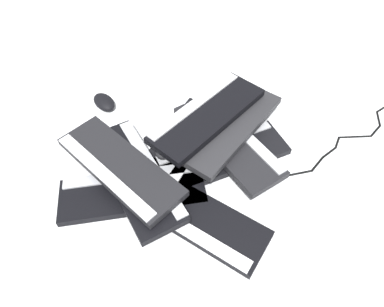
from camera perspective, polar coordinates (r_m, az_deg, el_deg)
The scene contains 15 objects.
ground_plane at distance 1.17m, azimuth 0.91°, elevation 0.68°, with size 3.20×3.20×0.00m, color white.
keyboard_0 at distance 1.07m, azimuth -9.84°, elevation -6.31°, with size 0.46×0.23×0.03m.
keyboard_1 at distance 1.01m, azimuth 0.27°, elevation -10.36°, with size 0.38×0.44×0.03m.
keyboard_2 at distance 1.14m, azimuth 5.07°, elevation -0.32°, with size 0.45×0.18×0.03m.
keyboard_3 at distance 1.17m, azimuth -1.98°, elevation 1.40°, with size 0.42×0.41×0.03m.
keyboard_4 at distance 1.07m, azimuth -9.42°, elevation -3.54°, with size 0.22×0.46×0.03m.
keyboard_5 at distance 1.15m, azimuth 6.00°, elevation 2.28°, with size 0.25×0.46×0.03m.
keyboard_6 at distance 1.06m, azimuth -12.09°, elevation -2.14°, with size 0.33×0.46×0.03m.
keyboard_7 at distance 1.15m, azimuth 6.27°, elevation 4.55°, with size 0.45×0.36×0.03m.
keyboard_8 at distance 1.14m, azimuth 2.57°, elevation 6.54°, with size 0.46×0.34×0.03m.
mouse_0 at distance 1.12m, azimuth -4.10°, elevation 1.16°, with size 0.11×0.07×0.04m, color black.
mouse_1 at distance 1.14m, azimuth -1.90°, elevation 2.30°, with size 0.11×0.07×0.04m, color #B7B7BC.
mouse_2 at distance 1.15m, azimuth -0.20°, elevation 3.07°, with size 0.11×0.07×0.04m, color #B7B7BC.
mouse_3 at distance 1.35m, azimuth -14.44°, elevation 8.32°, with size 0.11×0.07×0.04m, color black.
cable_0 at distance 1.33m, azimuth 25.26°, elevation 2.52°, with size 0.64×0.18×0.01m.
Camera 1 is at (0.28, 0.70, 0.90)m, focal length 32.00 mm.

